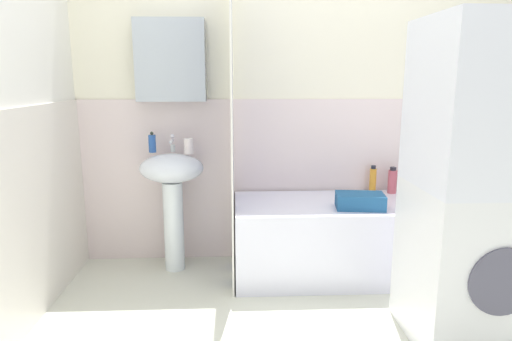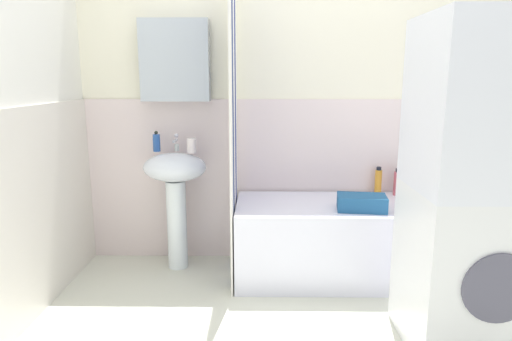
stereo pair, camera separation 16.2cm
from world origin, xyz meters
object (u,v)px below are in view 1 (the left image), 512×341
(body_wash_bottle, at_px, (392,181))
(lotion_bottle, at_px, (373,179))
(shampoo_bottle, at_px, (414,182))
(towel_folded, at_px, (360,201))
(washer_dryer_stack, at_px, (477,187))
(soap_dispenser, at_px, (152,143))
(toothbrush_cup, at_px, (189,146))
(conditioner_bottle, at_px, (426,180))
(bathtub, at_px, (344,238))
(sink, at_px, (172,186))

(body_wash_bottle, height_order, lotion_bottle, lotion_bottle)
(shampoo_bottle, height_order, lotion_bottle, lotion_bottle)
(towel_folded, relative_size, washer_dryer_stack, 0.19)
(body_wash_bottle, height_order, washer_dryer_stack, washer_dryer_stack)
(washer_dryer_stack, bearing_deg, body_wash_bottle, 92.86)
(soap_dispenser, relative_size, shampoo_bottle, 0.88)
(soap_dispenser, height_order, washer_dryer_stack, washer_dryer_stack)
(toothbrush_cup, bearing_deg, lotion_bottle, 5.27)
(conditioner_bottle, relative_size, towel_folded, 0.67)
(conditioner_bottle, bearing_deg, shampoo_bottle, -179.08)
(shampoo_bottle, height_order, body_wash_bottle, body_wash_bottle)
(bathtub, xyz_separation_m, lotion_bottle, (0.27, 0.27, 0.35))
(conditioner_bottle, distance_m, shampoo_bottle, 0.09)
(conditioner_bottle, xyz_separation_m, lotion_bottle, (-0.39, 0.04, -0.00))
(sink, distance_m, lotion_bottle, 1.46)
(soap_dispenser, relative_size, towel_folded, 0.48)
(towel_folded, bearing_deg, bathtub, 110.28)
(conditioner_bottle, xyz_separation_m, body_wash_bottle, (-0.25, -0.01, -0.01))
(conditioner_bottle, relative_size, lotion_bottle, 1.03)
(conditioner_bottle, bearing_deg, sink, -176.84)
(sink, relative_size, towel_folded, 2.74)
(towel_folded, bearing_deg, conditioner_bottle, 33.04)
(sink, distance_m, toothbrush_cup, 0.30)
(soap_dispenser, bearing_deg, towel_folded, -14.69)
(sink, distance_m, bathtub, 1.25)
(conditioner_bottle, relative_size, washer_dryer_stack, 0.12)
(bathtub, bearing_deg, conditioner_bottle, 19.88)
(bathtub, relative_size, body_wash_bottle, 7.77)
(lotion_bottle, height_order, towel_folded, lotion_bottle)
(lotion_bottle, bearing_deg, towel_folded, -116.50)
(body_wash_bottle, bearing_deg, towel_folded, -131.96)
(bathtub, bearing_deg, lotion_bottle, 45.41)
(body_wash_bottle, height_order, towel_folded, body_wash_bottle)
(towel_folded, distance_m, washer_dryer_stack, 0.81)
(toothbrush_cup, xyz_separation_m, shampoo_bottle, (1.63, 0.09, -0.29))
(conditioner_bottle, distance_m, towel_folded, 0.71)
(bathtub, relative_size, lotion_bottle, 7.58)
(conditioner_bottle, bearing_deg, body_wash_bottle, -178.55)
(towel_folded, height_order, washer_dryer_stack, washer_dryer_stack)
(bathtub, distance_m, towel_folded, 0.35)
(toothbrush_cup, distance_m, body_wash_bottle, 1.50)
(conditioner_bottle, relative_size, body_wash_bottle, 1.05)
(sink, height_order, washer_dryer_stack, washer_dryer_stack)
(body_wash_bottle, distance_m, towel_folded, 0.52)
(body_wash_bottle, relative_size, washer_dryer_stack, 0.12)
(sink, xyz_separation_m, bathtub, (1.19, -0.13, -0.36))
(toothbrush_cup, height_order, bathtub, toothbrush_cup)
(shampoo_bottle, bearing_deg, sink, -176.72)
(lotion_bottle, distance_m, towel_folded, 0.48)
(soap_dispenser, distance_m, lotion_bottle, 1.62)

